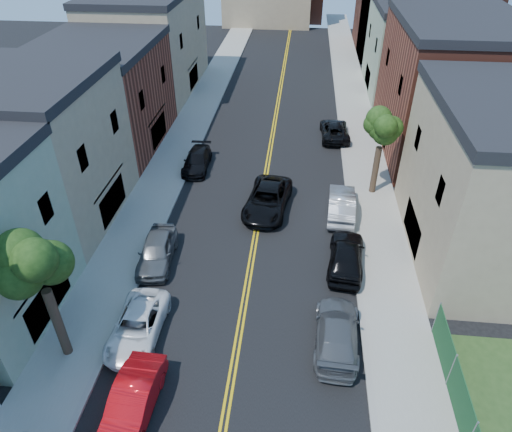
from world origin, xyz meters
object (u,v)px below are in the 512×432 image
(black_car_left, at_px, (197,161))
(dark_car_right_far, at_px, (335,130))
(white_pickup, at_px, (137,326))
(black_suv_lane, at_px, (267,199))
(grey_car_left, at_px, (157,251))
(red_sedan, at_px, (132,402))
(black_car_right, at_px, (346,255))
(silver_car_right, at_px, (342,204))
(grey_car_right, at_px, (337,333))

(black_car_left, relative_size, dark_car_right_far, 0.91)
(white_pickup, height_order, dark_car_right_far, dark_car_right_far)
(white_pickup, distance_m, black_suv_lane, 12.87)
(black_suv_lane, bearing_deg, grey_car_left, -127.61)
(dark_car_right_far, bearing_deg, red_sedan, 68.74)
(black_car_left, bearing_deg, grey_car_left, -91.21)
(black_car_right, bearing_deg, white_pickup, 36.64)
(black_car_left, xyz_separation_m, silver_car_right, (11.00, -5.32, 0.15))
(silver_car_right, bearing_deg, white_pickup, 51.73)
(white_pickup, xyz_separation_m, grey_car_left, (-0.60, 5.58, 0.12))
(white_pickup, height_order, black_car_left, white_pickup)
(black_car_left, relative_size, black_car_right, 0.94)
(white_pickup, relative_size, grey_car_right, 0.95)
(red_sedan, xyz_separation_m, white_pickup, (-1.10, 4.05, -0.09))
(white_pickup, bearing_deg, red_sedan, -74.72)
(grey_car_left, height_order, silver_car_right, silver_car_right)
(white_pickup, bearing_deg, black_suv_lane, 65.34)
(red_sedan, xyz_separation_m, grey_car_left, (-1.70, 9.63, 0.03))
(grey_car_right, height_order, silver_car_right, silver_car_right)
(red_sedan, bearing_deg, dark_car_right_far, 73.66)
(dark_car_right_far, distance_m, black_suv_lane, 12.99)
(black_suv_lane, bearing_deg, black_car_right, -40.62)
(grey_car_left, bearing_deg, black_suv_lane, 41.36)
(silver_car_right, bearing_deg, dark_car_right_far, -86.42)
(dark_car_right_far, bearing_deg, black_car_left, 28.80)
(grey_car_right, bearing_deg, dark_car_right_far, -88.75)
(dark_car_right_far, bearing_deg, black_car_right, 87.29)
(black_car_right, bearing_deg, dark_car_right_far, -84.23)
(red_sedan, bearing_deg, grey_car_right, 30.34)
(silver_car_right, bearing_deg, black_car_right, 93.58)
(black_suv_lane, bearing_deg, black_car_left, 145.73)
(white_pickup, distance_m, grey_car_left, 5.61)
(grey_car_right, bearing_deg, red_sedan, 31.27)
(grey_car_left, bearing_deg, red_sedan, -84.11)
(black_car_right, distance_m, silver_car_right, 5.39)
(grey_car_left, xyz_separation_m, silver_car_right, (11.00, 6.03, 0.02))
(black_suv_lane, bearing_deg, red_sedan, -98.38)
(white_pickup, xyz_separation_m, dark_car_right_far, (10.40, 23.67, 0.03))
(grey_car_left, bearing_deg, silver_car_right, 24.60)
(white_pickup, bearing_deg, silver_car_right, 48.29)
(red_sedan, distance_m, grey_car_left, 9.78)
(grey_car_right, relative_size, black_car_right, 1.04)
(black_car_right, xyz_separation_m, black_suv_lane, (-5.00, 5.46, -0.03))
(grey_car_left, distance_m, black_car_left, 11.35)
(grey_car_left, relative_size, grey_car_right, 0.91)
(red_sedan, relative_size, black_car_left, 1.00)
(red_sedan, xyz_separation_m, black_car_right, (9.30, 10.26, 0.08))
(grey_car_left, height_order, black_car_left, grey_car_left)
(white_pickup, bearing_deg, grey_car_left, 96.32)
(black_car_right, distance_m, black_suv_lane, 7.41)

